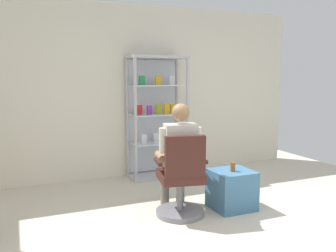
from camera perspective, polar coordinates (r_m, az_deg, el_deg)
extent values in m
cube|color=silver|center=(5.74, -6.56, 5.45)|extent=(6.00, 0.10, 2.70)
cylinder|color=#B7B7BC|center=(5.28, -5.19, 0.92)|extent=(0.05, 0.05, 1.90)
cylinder|color=#B7B7BC|center=(5.60, 3.10, 1.33)|extent=(0.05, 0.05, 1.90)
cylinder|color=#B7B7BC|center=(5.66, -6.45, 1.36)|extent=(0.05, 0.05, 1.90)
cylinder|color=#B7B7BC|center=(5.96, 1.40, 1.73)|extent=(0.05, 0.05, 1.90)
cube|color=#B7B7BC|center=(5.59, -1.74, 10.87)|extent=(0.90, 0.45, 0.04)
cube|color=#B7B7BC|center=(5.79, -1.66, -7.83)|extent=(0.90, 0.45, 0.04)
cube|color=silver|center=(5.81, -2.47, 1.57)|extent=(0.84, 0.02, 1.80)
cube|color=silver|center=(5.67, -1.68, -2.67)|extent=(0.82, 0.39, 0.02)
cube|color=silver|center=(5.55, -3.86, -2.08)|extent=(0.08, 0.03, 0.14)
cube|color=silver|center=(5.69, -1.84, -1.84)|extent=(0.09, 0.04, 0.14)
cube|color=gold|center=(5.78, 0.46, -1.60)|extent=(0.07, 0.06, 0.16)
cube|color=silver|center=(5.61, -1.70, 1.86)|extent=(0.82, 0.39, 0.02)
cube|color=red|center=(5.54, -4.55, 2.61)|extent=(0.09, 0.05, 0.15)
cube|color=purple|center=(5.53, -2.96, 2.56)|extent=(0.08, 0.05, 0.14)
cube|color=#999919|center=(5.57, -1.54, 2.69)|extent=(0.08, 0.04, 0.15)
cube|color=gold|center=(5.64, -0.26, 2.79)|extent=(0.09, 0.06, 0.16)
cube|color=gold|center=(5.75, 0.79, 2.79)|extent=(0.08, 0.05, 0.14)
cube|color=silver|center=(5.58, -1.72, 6.46)|extent=(0.82, 0.39, 0.02)
cube|color=#268C4C|center=(5.51, -4.18, 7.25)|extent=(0.09, 0.05, 0.14)
cube|color=gold|center=(5.55, -1.61, 7.25)|extent=(0.09, 0.03, 0.14)
cube|color=silver|center=(5.66, 0.61, 7.27)|extent=(0.09, 0.06, 0.14)
cylinder|color=slate|center=(4.26, 1.94, -13.53)|extent=(0.56, 0.56, 0.06)
cylinder|color=slate|center=(4.19, 1.95, -10.92)|extent=(0.07, 0.07, 0.41)
cube|color=#3F1E19|center=(4.12, 1.97, -7.96)|extent=(0.56, 0.56, 0.10)
cube|color=#3F1E19|center=(3.86, 2.74, -4.85)|extent=(0.45, 0.16, 0.45)
cube|color=#3F1E19|center=(4.15, 5.48, -5.33)|extent=(0.10, 0.30, 0.04)
cube|color=#3F1E19|center=(4.03, -1.63, -5.70)|extent=(0.10, 0.30, 0.04)
cylinder|color=slate|center=(4.31, 2.63, -5.89)|extent=(0.21, 0.42, 0.14)
cylinder|color=slate|center=(4.57, 1.96, -8.73)|extent=(0.11, 0.11, 0.56)
cylinder|color=slate|center=(4.27, 0.01, -6.03)|extent=(0.21, 0.42, 0.14)
cylinder|color=slate|center=(4.53, -0.52, -8.88)|extent=(0.11, 0.11, 0.56)
cube|color=beige|center=(4.04, 1.99, -3.18)|extent=(0.40, 0.29, 0.50)
sphere|color=#99704C|center=(3.99, 2.02, 2.19)|extent=(0.20, 0.20, 0.20)
cylinder|color=beige|center=(4.08, 4.72, -2.10)|extent=(0.09, 0.09, 0.28)
cylinder|color=#99704C|center=(4.30, 4.00, -4.59)|extent=(0.14, 0.31, 0.08)
cylinder|color=beige|center=(3.99, -0.79, -2.31)|extent=(0.09, 0.09, 0.28)
cylinder|color=#99704C|center=(4.20, -1.27, -4.84)|extent=(0.14, 0.31, 0.08)
cube|color=teal|center=(4.45, 10.09, -9.91)|extent=(0.48, 0.46, 0.47)
cylinder|color=brown|center=(4.34, 10.26, -6.40)|extent=(0.06, 0.06, 0.11)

